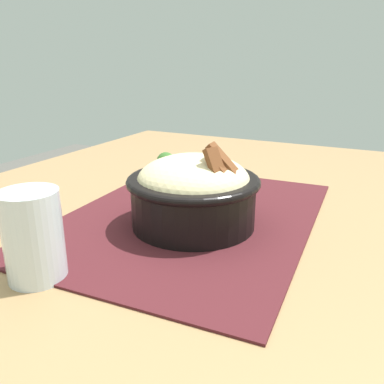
% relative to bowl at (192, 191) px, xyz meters
% --- Properties ---
extents(table, '(1.28, 0.99, 0.72)m').
position_rel_bowl_xyz_m(table, '(0.00, -0.01, -0.11)').
color(table, '#99754C').
rests_on(table, ground_plane).
extents(placemat, '(0.48, 0.37, 0.00)m').
position_rel_bowl_xyz_m(placemat, '(0.03, 0.02, -0.05)').
color(placemat, '#47191E').
rests_on(placemat, table).
extents(bowl, '(0.19, 0.19, 0.12)m').
position_rel_bowl_xyz_m(bowl, '(0.00, 0.00, 0.00)').
color(bowl, black).
rests_on(bowl, placemat).
extents(fork, '(0.02, 0.13, 0.00)m').
position_rel_bowl_xyz_m(fork, '(0.12, 0.05, -0.05)').
color(fork, silver).
rests_on(fork, placemat).
extents(drinking_glass, '(0.06, 0.06, 0.10)m').
position_rel_bowl_xyz_m(drinking_glass, '(-0.20, 0.09, -0.01)').
color(drinking_glass, silver).
rests_on(drinking_glass, table).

